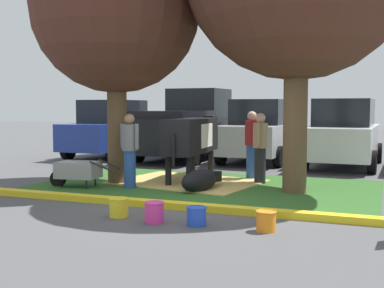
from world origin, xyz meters
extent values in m
plane|color=#4C4C4F|center=(0.00, 0.00, 0.00)|extent=(80.00, 80.00, 0.00)
cube|color=#2D5B23|center=(-0.44, 1.77, 0.01)|extent=(7.47, 4.55, 0.02)
cube|color=yellow|center=(-0.44, -0.66, 0.06)|extent=(8.67, 0.24, 0.12)
cube|color=tan|center=(-0.99, 2.16, 0.03)|extent=(3.55, 2.89, 0.04)
cylinder|color=brown|center=(-2.46, 1.46, 1.34)|extent=(0.45, 0.45, 2.68)
sphere|color=#4C281E|center=(-2.46, 1.46, 4.02)|extent=(3.85, 3.85, 3.85)
cylinder|color=brown|center=(1.58, 1.75, 1.52)|extent=(0.49, 0.49, 3.03)
cube|color=black|center=(-0.98, 2.36, 1.11)|extent=(0.84, 2.34, 0.80)
cube|color=white|center=(-0.99, 2.51, 1.11)|extent=(0.77, 0.94, 0.56)
cylinder|color=black|center=(-1.06, 3.69, 1.21)|extent=(0.36, 0.65, 0.58)
cube|color=black|center=(-1.08, 4.01, 1.39)|extent=(0.29, 0.45, 0.32)
cube|color=white|center=(-1.09, 4.21, 1.35)|extent=(0.21, 0.13, 0.20)
cylinder|color=black|center=(-1.28, 3.21, 0.35)|extent=(0.14, 0.14, 0.71)
cylinder|color=black|center=(-0.79, 3.24, 0.35)|extent=(0.14, 0.14, 0.71)
cylinder|color=black|center=(-1.17, 1.48, 0.35)|extent=(0.14, 0.14, 0.71)
cylinder|color=black|center=(-0.69, 1.51, 0.35)|extent=(0.14, 0.14, 0.71)
cylinder|color=black|center=(-0.91, 1.16, 0.86)|extent=(0.06, 0.06, 0.70)
ellipsoid|color=black|center=(-0.30, 1.12, 0.24)|extent=(0.72, 1.18, 0.48)
cube|color=black|center=(-0.16, 1.71, 0.26)|extent=(0.26, 0.32, 0.22)
cube|color=silver|center=(-0.13, 1.82, 0.26)|extent=(0.11, 0.08, 0.16)
cylinder|color=black|center=(-0.39, 1.50, 0.06)|extent=(0.18, 0.36, 0.10)
cylinder|color=#23478C|center=(-1.86, 0.96, 0.42)|extent=(0.26, 0.26, 0.84)
cylinder|color=slate|center=(-1.86, 0.96, 1.12)|extent=(0.34, 0.34, 0.57)
sphere|color=#8C664C|center=(-1.86, 0.96, 1.52)|extent=(0.23, 0.23, 0.23)
cylinder|color=slate|center=(-2.07, 1.03, 1.15)|extent=(0.09, 0.09, 0.55)
cylinder|color=slate|center=(-1.65, 0.90, 1.15)|extent=(0.09, 0.09, 0.55)
cylinder|color=black|center=(0.62, 2.67, 0.42)|extent=(0.26, 0.26, 0.84)
cylinder|color=#9E7F5B|center=(0.62, 2.67, 1.13)|extent=(0.34, 0.34, 0.58)
sphere|color=tan|center=(0.62, 2.67, 1.53)|extent=(0.23, 0.23, 0.23)
cylinder|color=#9E7F5B|center=(0.63, 2.45, 1.16)|extent=(0.09, 0.09, 0.55)
cylinder|color=#9E7F5B|center=(0.61, 2.89, 1.16)|extent=(0.09, 0.09, 0.55)
cylinder|color=#23478C|center=(0.26, 3.27, 0.43)|extent=(0.26, 0.26, 0.86)
cylinder|color=maroon|center=(0.26, 3.27, 1.15)|extent=(0.34, 0.34, 0.59)
sphere|color=tan|center=(0.26, 3.27, 1.56)|extent=(0.23, 0.23, 0.23)
cylinder|color=maroon|center=(0.42, 3.11, 1.18)|extent=(0.09, 0.09, 0.56)
cylinder|color=maroon|center=(0.11, 3.42, 1.18)|extent=(0.09, 0.09, 0.56)
cube|color=gray|center=(-2.98, 0.66, 0.40)|extent=(0.97, 0.71, 0.36)
cylinder|color=black|center=(-3.48, 0.59, 0.18)|extent=(0.37, 0.14, 0.36)
cylinder|color=black|center=(-2.66, 0.48, 0.12)|extent=(0.04, 0.04, 0.24)
cylinder|color=black|center=(-2.71, 0.91, 0.12)|extent=(0.04, 0.04, 0.24)
cylinder|color=black|center=(-2.31, 0.52, 0.52)|extent=(0.53, 0.11, 0.23)
cylinder|color=black|center=(-2.37, 0.96, 0.52)|extent=(0.53, 0.11, 0.23)
cylinder|color=yellow|center=(-0.67, -1.59, 0.15)|extent=(0.30, 0.30, 0.30)
torus|color=yellow|center=(-0.67, -1.59, 0.30)|extent=(0.33, 0.33, 0.02)
cylinder|color=#EA3893|center=(0.04, -1.74, 0.16)|extent=(0.30, 0.30, 0.31)
torus|color=#EA3893|center=(0.04, -1.74, 0.31)|extent=(0.32, 0.32, 0.02)
cylinder|color=blue|center=(0.71, -1.66, 0.14)|extent=(0.29, 0.29, 0.27)
torus|color=blue|center=(0.71, -1.66, 0.27)|extent=(0.32, 0.32, 0.02)
cylinder|color=orange|center=(1.77, -1.64, 0.14)|extent=(0.28, 0.28, 0.29)
torus|color=orange|center=(1.77, -1.64, 0.29)|extent=(0.31, 0.31, 0.02)
cube|color=navy|center=(-5.77, 6.90, 0.77)|extent=(1.94, 4.45, 0.90)
cube|color=black|center=(-5.77, 6.90, 1.62)|extent=(1.65, 2.25, 0.80)
cylinder|color=black|center=(-6.62, 8.36, 0.32)|extent=(0.24, 0.65, 0.64)
cylinder|color=black|center=(-4.82, 8.31, 0.32)|extent=(0.24, 0.65, 0.64)
cylinder|color=black|center=(-6.71, 5.50, 0.32)|extent=(0.24, 0.65, 0.64)
cylinder|color=black|center=(-4.91, 5.45, 0.32)|extent=(0.24, 0.65, 0.64)
cube|color=black|center=(-3.03, 7.29, 0.87)|extent=(2.17, 5.46, 1.10)
cube|color=black|center=(-3.00, 8.23, 1.92)|extent=(1.90, 1.86, 1.00)
cube|color=black|center=(-3.06, 6.07, 1.54)|extent=(1.98, 2.76, 0.24)
cylinder|color=black|center=(-3.97, 9.07, 0.32)|extent=(0.24, 0.65, 0.64)
cylinder|color=black|center=(-1.97, 9.01, 0.32)|extent=(0.24, 0.65, 0.64)
cylinder|color=black|center=(-4.08, 5.57, 0.32)|extent=(0.24, 0.65, 0.64)
cylinder|color=black|center=(-2.08, 5.50, 0.32)|extent=(0.24, 0.65, 0.64)
cube|color=#B7B7BC|center=(-0.47, 7.36, 0.77)|extent=(1.94, 4.45, 0.90)
cube|color=black|center=(-0.47, 7.36, 1.62)|extent=(1.65, 2.25, 0.80)
cylinder|color=black|center=(-1.33, 8.81, 0.32)|extent=(0.24, 0.65, 0.64)
cylinder|color=black|center=(0.47, 8.76, 0.32)|extent=(0.24, 0.65, 0.64)
cylinder|color=black|center=(-1.42, 5.95, 0.32)|extent=(0.24, 0.65, 0.64)
cylinder|color=black|center=(0.38, 5.90, 0.32)|extent=(0.24, 0.65, 0.64)
cube|color=silver|center=(2.13, 6.88, 0.77)|extent=(1.94, 4.45, 0.90)
cube|color=black|center=(2.13, 6.88, 1.62)|extent=(1.65, 2.25, 0.80)
cylinder|color=black|center=(1.28, 8.34, 0.32)|extent=(0.24, 0.65, 0.64)
cylinder|color=black|center=(3.08, 8.28, 0.32)|extent=(0.24, 0.65, 0.64)
cylinder|color=black|center=(1.19, 5.48, 0.32)|extent=(0.24, 0.65, 0.64)
cylinder|color=black|center=(2.99, 5.42, 0.32)|extent=(0.24, 0.65, 0.64)
camera|label=1|loc=(3.39, -8.62, 1.79)|focal=46.83mm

